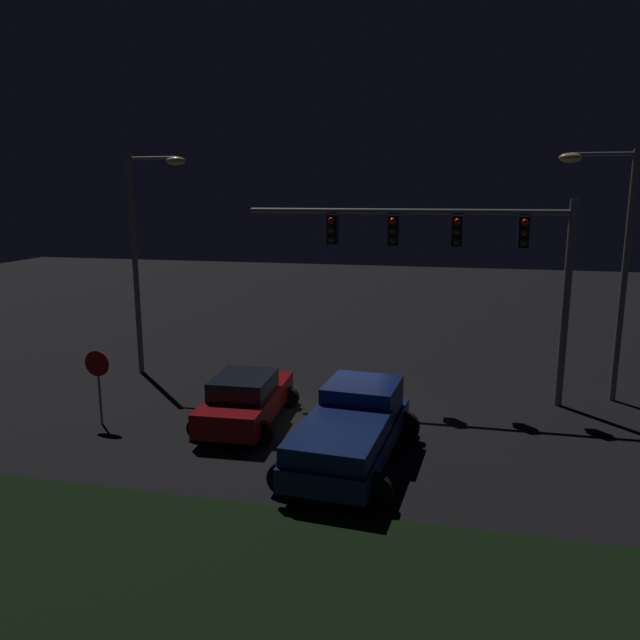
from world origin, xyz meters
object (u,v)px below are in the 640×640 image
at_px(car_sedan, 246,399).
at_px(stop_sign, 98,373).
at_px(traffic_signal_gantry, 457,246).
at_px(street_lamp_left, 145,239).
at_px(street_lamp_right, 612,247).
at_px(pickup_truck, 353,425).

relative_size(car_sedan, stop_sign, 2.00).
bearing_deg(traffic_signal_gantry, stop_sign, -154.89).
bearing_deg(traffic_signal_gantry, car_sedan, -148.06).
height_order(car_sedan, street_lamp_left, street_lamp_left).
bearing_deg(car_sedan, street_lamp_left, 49.64).
bearing_deg(traffic_signal_gantry, street_lamp_right, 11.16).
bearing_deg(street_lamp_left, street_lamp_right, 1.75).
bearing_deg(pickup_truck, street_lamp_right, -42.58).
relative_size(car_sedan, street_lamp_right, 0.56).
relative_size(traffic_signal_gantry, street_lamp_left, 1.29).
bearing_deg(stop_sign, street_lamp_left, 101.87).
relative_size(street_lamp_left, stop_sign, 3.60).
relative_size(car_sedan, traffic_signal_gantry, 0.43).
height_order(street_lamp_left, street_lamp_right, street_lamp_left).
bearing_deg(street_lamp_left, stop_sign, -78.13).
distance_m(traffic_signal_gantry, street_lamp_right, 4.82).
xyz_separation_m(pickup_truck, street_lamp_right, (7.06, 6.55, 4.03)).
bearing_deg(street_lamp_left, traffic_signal_gantry, -2.32).
bearing_deg(stop_sign, pickup_truck, -6.93).
bearing_deg(street_lamp_right, street_lamp_left, -178.25).
height_order(street_lamp_left, stop_sign, street_lamp_left).
height_order(car_sedan, stop_sign, stop_sign).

